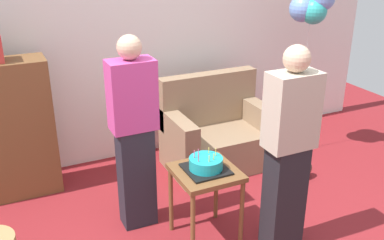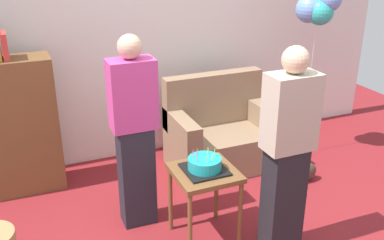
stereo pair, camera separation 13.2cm
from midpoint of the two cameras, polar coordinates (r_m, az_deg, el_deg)
name	(u,v)px [view 1 (the left image)]	position (r m, az deg, el deg)	size (l,w,h in m)	color
wall_back	(135,34)	(4.74, -8.17, 11.00)	(6.00, 0.10, 2.70)	silver
couch	(217,134)	(4.70, 2.39, -1.88)	(1.10, 0.70, 0.96)	#8C7054
bookshelf	(7,127)	(4.37, -23.63, -0.80)	(0.80, 0.36, 1.61)	brown
side_table	(206,181)	(3.47, 0.67, -7.91)	(0.48, 0.48, 0.63)	brown
birthday_cake	(206,164)	(3.39, 0.69, -5.77)	(0.32, 0.32, 0.17)	black
person_blowing_candles	(134,134)	(3.56, -8.55, -1.81)	(0.36, 0.22, 1.63)	#23232D
person_holding_cake	(288,152)	(3.29, 11.18, -4.15)	(0.36, 0.22, 1.63)	black
handbag	(300,170)	(4.62, 13.01, -6.31)	(0.28, 0.14, 0.20)	#473328
balloon_bunch	(312,5)	(4.75, 14.44, 14.22)	(0.41, 0.39, 1.85)	silver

